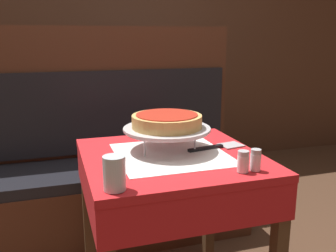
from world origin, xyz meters
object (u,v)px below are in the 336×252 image
dining_table_rear (149,109)px  pepper_shaker (256,160)px  dining_table_front (171,179)px  salt_shaker (243,162)px  napkin_holder (150,126)px  pizza_pan_stand (166,130)px  booth_bench (103,180)px  deep_dish_pizza (166,121)px  water_glass_near (114,173)px  condiment_caddy (138,89)px  pizza_server (217,147)px

dining_table_rear → pepper_shaker: size_ratio=9.50×
dining_table_front → salt_shaker: 0.35m
napkin_holder → pizza_pan_stand: bearing=-88.8°
booth_bench → salt_shaker: size_ratio=22.28×
deep_dish_pizza → salt_shaker: bearing=-61.4°
booth_bench → water_glass_near: 1.12m
booth_bench → condiment_caddy: 1.02m
dining_table_front → water_glass_near: 0.44m
salt_shaker → condiment_caddy: 1.84m
water_glass_near → pepper_shaker: water_glass_near is taller
deep_dish_pizza → salt_shaker: size_ratio=3.77×
deep_dish_pizza → water_glass_near: size_ratio=2.66×
booth_bench → salt_shaker: booth_bench is taller
pepper_shaker → condiment_caddy: size_ratio=0.46×
dining_table_rear → pizza_pan_stand: 1.48m
booth_bench → napkin_holder: 0.63m
deep_dish_pizza → pepper_shaker: bearing=-55.2°
napkin_holder → salt_shaker: bearing=-72.1°
water_glass_near → condiment_caddy: bearing=74.7°
dining_table_rear → salt_shaker: (-0.12, -1.76, 0.14)m
pizza_server → water_glass_near: size_ratio=2.44×
dining_table_rear → dining_table_front: bearing=-101.2°
pizza_pan_stand → pizza_server: pizza_pan_stand is taller
salt_shaker → napkin_holder: size_ratio=0.77×
pizza_server → water_glass_near: bearing=-147.4°
water_glass_near → dining_table_front: bearing=46.1°
water_glass_near → pepper_shaker: 0.51m
salt_shaker → pepper_shaker: size_ratio=0.98×
dining_table_rear → pizza_pan_stand: size_ratio=2.05×
booth_bench → pepper_shaker: 1.17m
deep_dish_pizza → napkin_holder: (-0.01, 0.25, -0.08)m
dining_table_front → pepper_shaker: (0.23, -0.27, 0.15)m
pizza_pan_stand → condiment_caddy: condiment_caddy is taller
dining_table_rear → condiment_caddy: bearing=131.3°
water_glass_near → salt_shaker: 0.46m
booth_bench → condiment_caddy: size_ratio=10.14×
booth_bench → napkin_holder: (0.18, -0.44, 0.42)m
water_glass_near → napkin_holder: water_glass_near is taller
pizza_pan_stand → deep_dish_pizza: deep_dish_pizza is taller
salt_shaker → water_glass_near: bearing=-177.4°
dining_table_front → napkin_holder: size_ratio=7.26×
deep_dish_pizza → napkin_holder: deep_dish_pizza is taller
dining_table_front → pepper_shaker: size_ratio=9.29×
dining_table_front → pizza_pan_stand: bearing=94.3°
pizza_server → pepper_shaker: (0.01, -0.29, 0.03)m
condiment_caddy → booth_bench: bearing=-117.0°
dining_table_front → salt_shaker: size_ratio=9.45×
dining_table_rear → water_glass_near: 1.88m
dining_table_front → pizza_pan_stand: size_ratio=2.00×
pizza_pan_stand → napkin_holder: (-0.01, 0.25, -0.04)m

